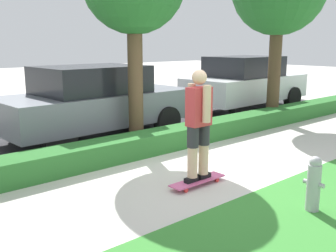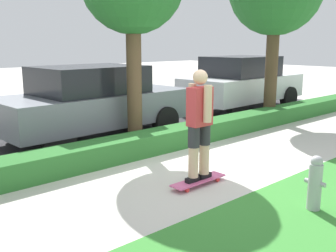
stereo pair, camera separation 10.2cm
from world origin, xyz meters
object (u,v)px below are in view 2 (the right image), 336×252
at_px(skateboard, 199,181).
at_px(parked_car_middle, 94,101).
at_px(parked_car_rear, 242,83).
at_px(fire_hydrant, 315,183).
at_px(skater_person, 199,123).

relative_size(skateboard, parked_car_middle, 0.22).
relative_size(parked_car_middle, parked_car_rear, 1.00).
xyz_separation_m(parked_car_rear, fire_hydrant, (-5.47, -5.34, -0.51)).
xyz_separation_m(skater_person, fire_hydrant, (0.44, -1.59, -0.59)).
relative_size(parked_car_middle, fire_hydrant, 6.13).
xyz_separation_m(parked_car_middle, fire_hydrant, (-0.04, -5.25, -0.46)).
bearing_deg(skater_person, parked_car_rear, 32.42).
height_order(skateboard, parked_car_middle, parked_car_middle).
distance_m(parked_car_rear, fire_hydrant, 7.66).
xyz_separation_m(skater_person, parked_car_middle, (0.48, 3.67, -0.13)).
xyz_separation_m(parked_car_middle, parked_car_rear, (5.43, 0.09, 0.05)).
relative_size(skater_person, parked_car_middle, 0.37).
distance_m(skateboard, parked_car_middle, 3.78).
bearing_deg(skater_person, fire_hydrant, -74.40).
height_order(parked_car_middle, fire_hydrant, parked_car_middle).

